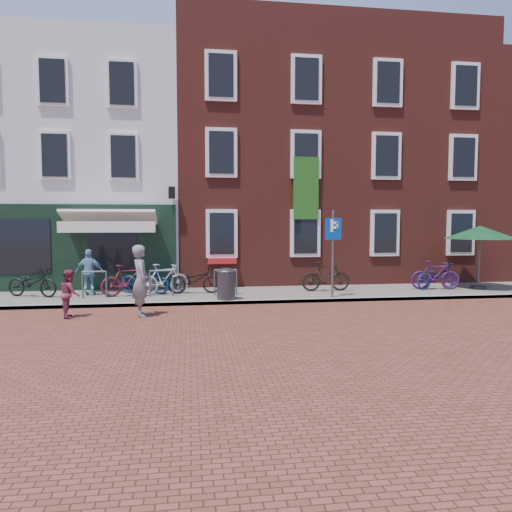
{
  "coord_description": "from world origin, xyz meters",
  "views": [
    {
      "loc": [
        -0.6,
        -13.68,
        2.42
      ],
      "look_at": [
        1.39,
        0.65,
        1.37
      ],
      "focal_mm": 33.31,
      "sensor_mm": 36.0,
      "label": 1
    }
  ],
  "objects": [
    {
      "name": "bicycle_5",
      "position": [
        3.88,
        1.6,
        0.59
      ],
      "size": [
        1.65,
        0.5,
        0.98
      ],
      "primitive_type": "imported",
      "rotation": [
        0.0,
        0.0,
        1.55
      ],
      "color": "black",
      "rests_on": "sidewalk"
    },
    {
      "name": "bicycle_3",
      "position": [
        -1.44,
        1.59,
        0.59
      ],
      "size": [
        1.7,
        1.02,
        0.98
      ],
      "primitive_type": "imported",
      "rotation": [
        0.0,
        0.0,
        1.94
      ],
      "color": "#AEAEB0",
      "rests_on": "sidewalk"
    },
    {
      "name": "bicycle_7",
      "position": [
        7.7,
        1.44,
        0.59
      ],
      "size": [
        1.7,
        0.77,
        0.98
      ],
      "primitive_type": "imported",
      "rotation": [
        0.0,
        0.0,
        1.37
      ],
      "color": "#3F1347",
      "rests_on": "sidewalk"
    },
    {
      "name": "building_stucco",
      "position": [
        -5.0,
        7.0,
        4.5
      ],
      "size": [
        8.0,
        8.0,
        9.0
      ],
      "primitive_type": "cube",
      "color": "silver",
      "rests_on": "ground"
    },
    {
      "name": "parking_sign",
      "position": [
        3.7,
        0.24,
        1.82
      ],
      "size": [
        0.5,
        0.08,
        2.67
      ],
      "color": "#4C4C4F",
      "rests_on": "sidewalk"
    },
    {
      "name": "building_brick_mid",
      "position": [
        2.0,
        7.0,
        5.0
      ],
      "size": [
        6.0,
        8.0,
        10.0
      ],
      "primitive_type": "cube",
      "color": "maroon",
      "rests_on": "ground"
    },
    {
      "name": "woman",
      "position": [
        -1.86,
        -1.36,
        0.92
      ],
      "size": [
        0.59,
        0.75,
        1.83
      ],
      "primitive_type": "imported",
      "rotation": [
        0.0,
        0.0,
        1.82
      ],
      "color": "slate",
      "rests_on": "ground"
    },
    {
      "name": "bicycle_2",
      "position": [
        -2.06,
        1.87,
        0.54
      ],
      "size": [
        1.79,
        1.19,
        0.89
      ],
      "primitive_type": "imported",
      "rotation": [
        0.0,
        0.0,
        1.18
      ],
      "color": "navy",
      "rests_on": "sidewalk"
    },
    {
      "name": "cafe_person",
      "position": [
        -3.75,
        1.73,
        0.83
      ],
      "size": [
        0.87,
        0.39,
        1.46
      ],
      "primitive_type": "imported",
      "rotation": [
        0.0,
        0.0,
        3.1
      ],
      "color": "#6C9EB8",
      "rests_on": "sidewalk"
    },
    {
      "name": "building_brick_right",
      "position": [
        8.0,
        7.0,
        5.0
      ],
      "size": [
        6.0,
        8.0,
        10.0
      ],
      "primitive_type": "cube",
      "color": "maroon",
      "rests_on": "ground"
    },
    {
      "name": "sidewalk",
      "position": [
        1.0,
        1.5,
        0.05
      ],
      "size": [
        24.0,
        3.0,
        0.1
      ],
      "primitive_type": "cube",
      "color": "slate",
      "rests_on": "ground"
    },
    {
      "name": "ground",
      "position": [
        0.0,
        0.0,
        0.0
      ],
      "size": [
        80.0,
        80.0,
        0.0
      ],
      "primitive_type": "plane",
      "color": "brown"
    },
    {
      "name": "boy",
      "position": [
        -3.62,
        -1.27,
        0.61
      ],
      "size": [
        0.59,
        0.68,
        1.22
      ],
      "primitive_type": "imported",
      "rotation": [
        0.0,
        0.0,
        1.81
      ],
      "color": "#7F2D44",
      "rests_on": "ground"
    },
    {
      "name": "parasol",
      "position": [
        9.34,
        1.5,
        2.13
      ],
      "size": [
        2.44,
        2.44,
        2.28
      ],
      "color": "#4C4C4F",
      "rests_on": "sidewalk"
    },
    {
      "name": "bicycle_6",
      "position": [
        7.81,
        1.56,
        0.54
      ],
      "size": [
        1.78,
        1.02,
        0.89
      ],
      "primitive_type": "imported",
      "rotation": [
        0.0,
        0.0,
        1.84
      ],
      "color": "#112151",
      "rests_on": "sidewalk"
    },
    {
      "name": "litter_bin",
      "position": [
        0.45,
        0.3,
        0.62
      ],
      "size": [
        0.55,
        0.55,
        1.01
      ],
      "color": "#39393C",
      "rests_on": "sidewalk"
    },
    {
      "name": "bicycle_4",
      "position": [
        -0.48,
        1.67,
        0.54
      ],
      "size": [
        1.69,
        0.59,
        0.89
      ],
      "primitive_type": "imported",
      "rotation": [
        0.0,
        0.0,
        1.57
      ],
      "color": "black",
      "rests_on": "sidewalk"
    },
    {
      "name": "bicycle_0",
      "position": [
        -5.44,
        1.65,
        0.54
      ],
      "size": [
        1.79,
        1.13,
        0.89
      ],
      "primitive_type": "imported",
      "rotation": [
        0.0,
        0.0,
        1.22
      ],
      "color": "black",
      "rests_on": "sidewalk"
    },
    {
      "name": "bicycle_1",
      "position": [
        -2.54,
        1.41,
        0.59
      ],
      "size": [
        1.7,
        0.9,
        0.98
      ],
      "primitive_type": "imported",
      "rotation": [
        0.0,
        0.0,
        1.85
      ],
      "color": "#591627",
      "rests_on": "sidewalk"
    }
  ]
}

